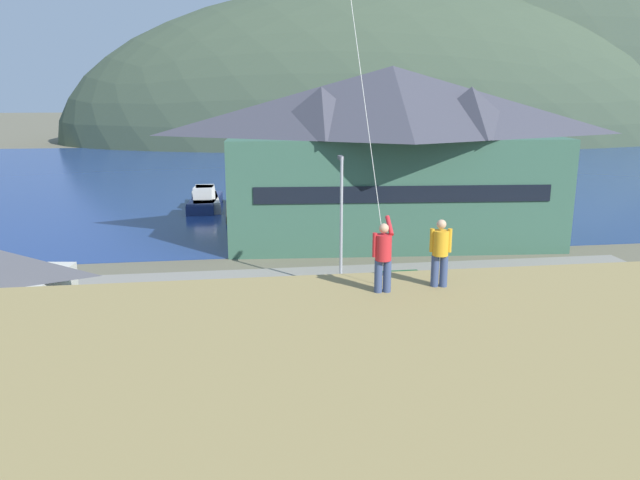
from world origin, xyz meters
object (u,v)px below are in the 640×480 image
moored_boat_inner_slip (205,201)px  harbor_lodge (391,149)px  parked_car_front_row_end (78,350)px  parking_light_pole (341,214)px  parked_car_mid_row_far (379,339)px  moored_boat_outer_mooring (281,206)px  person_kite_flyer (383,255)px  person_companion (440,251)px  parked_car_lone_by_shed (403,291)px  parked_car_front_row_red (260,307)px  parked_car_back_row_right (564,285)px  parked_car_mid_row_near (526,341)px  moored_boat_wharfside (205,200)px  parked_car_front_row_silver (221,350)px  parked_car_corner_spot (149,306)px  wharf_dock (244,208)px

moored_boat_inner_slip → harbor_lodge: bearing=-44.9°
moored_boat_inner_slip → parked_car_front_row_end: bearing=-95.7°
parking_light_pole → parked_car_mid_row_far: bearing=-90.6°
moored_boat_outer_mooring → parked_car_mid_row_far: moored_boat_outer_mooring is taller
person_kite_flyer → person_companion: size_ratio=1.07×
parked_car_lone_by_shed → person_companion: (-3.10, -13.98, 5.85)m
parked_car_front_row_red → person_companion: (4.07, -12.66, 5.85)m
parked_car_back_row_right → parked_car_mid_row_near: size_ratio=1.02×
moored_boat_wharfside → parked_car_front_row_silver: (1.98, -35.72, 0.34)m
moored_boat_wharfside → harbor_lodge: bearing=-45.7°
moored_boat_inner_slip → parked_car_mid_row_near: (14.13, -36.21, 0.34)m
parked_car_mid_row_far → parked_car_lone_by_shed: 6.35m
parked_car_mid_row_far → parked_car_mid_row_near: 5.89m
parked_car_front_row_red → parked_car_front_row_silver: bearing=-110.5°
parked_car_corner_spot → parked_car_mid_row_near: same height
parked_car_front_row_silver → moored_boat_inner_slip: bearing=93.2°
moored_boat_wharfside → parked_car_mid_row_far: 36.49m
wharf_dock → parked_car_back_row_right: size_ratio=2.66×
parked_car_back_row_right → parking_light_pole: (-11.00, 4.03, 3.24)m
wharf_dock → parked_car_front_row_end: parked_car_front_row_end is taller
parked_car_lone_by_shed → parking_light_pole: parking_light_pole is taller
harbor_lodge → person_companion: size_ratio=14.54×
harbor_lodge → moored_boat_wharfside: harbor_lodge is taller
harbor_lodge → parked_car_corner_spot: bearing=-134.4°
moored_boat_inner_slip → parked_car_corner_spot: bearing=-92.6°
parked_car_lone_by_shed → moored_boat_inner_slip: bearing=110.4°
moored_boat_outer_mooring → parked_car_back_row_right: 29.13m
parked_car_mid_row_far → parking_light_pole: parking_light_pole is taller
parked_car_front_row_silver → parked_car_lone_by_shed: size_ratio=1.00×
moored_boat_outer_mooring → person_companion: person_companion is taller
wharf_dock → parked_car_corner_spot: (-4.94, -27.99, 0.71)m
moored_boat_wharfside → parked_car_front_row_silver: bearing=-86.8°
person_companion → moored_boat_outer_mooring: bearing=91.4°
parked_car_back_row_right → parked_car_lone_by_shed: 8.52m
moored_boat_inner_slip → person_companion: person_companion is taller
parked_car_front_row_silver → person_kite_flyer: (4.29, -8.22, 5.87)m
parking_light_pole → person_companion: bearing=-92.0°
moored_boat_inner_slip → parking_light_pole: (8.44, -25.60, 3.59)m
parked_car_mid_row_far → parked_car_back_row_right: same height
parked_car_corner_spot → person_kite_flyer: person_kite_flyer is taller
harbor_lodge → moored_boat_outer_mooring: bearing=124.0°
moored_boat_outer_mooring → person_kite_flyer: size_ratio=3.27×
moored_boat_wharfside → person_companion: 44.83m
wharf_dock → moored_boat_inner_slip: 4.08m
parked_car_back_row_right → parked_car_lone_by_shed: bearing=178.3°
parked_car_front_row_end → parking_light_pole: parking_light_pole is taller
moored_boat_outer_mooring → harbor_lodge: bearing=-56.0°
harbor_lodge → parked_car_front_row_silver: bearing=-119.6°
parked_car_mid_row_far → moored_boat_wharfside: bearing=103.2°
moored_boat_outer_mooring → parked_car_lone_by_shed: size_ratio=1.44×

